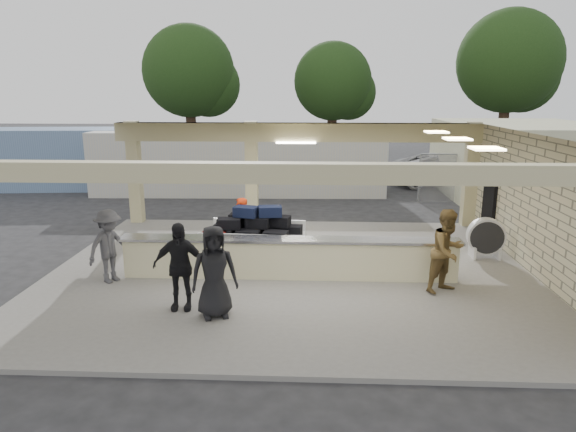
{
  "coord_description": "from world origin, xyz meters",
  "views": [
    {
      "loc": [
        0.51,
        -12.32,
        4.52
      ],
      "look_at": [
        -0.1,
        1.0,
        1.26
      ],
      "focal_mm": 32.0,
      "sensor_mm": 36.0,
      "label": 1
    }
  ],
  "objects_px": {
    "passenger_b": "(179,266)",
    "container_white": "(239,162)",
    "passenger_c": "(109,246)",
    "passenger_d": "(214,272)",
    "car_dark": "(446,167)",
    "car_white_a": "(454,170)",
    "drum_fan": "(486,237)",
    "baggage_handler": "(241,228)",
    "luggage_cart": "(253,232)",
    "car_white_b": "(530,170)",
    "container_blue": "(46,159)",
    "passenger_a": "(448,251)",
    "baggage_counter": "(289,258)"
  },
  "relations": [
    {
      "from": "passenger_b",
      "to": "container_white",
      "type": "xyz_separation_m",
      "value": [
        -0.56,
        12.98,
        0.37
      ]
    },
    {
      "from": "container_white",
      "to": "passenger_c",
      "type": "bearing_deg",
      "value": -99.11
    },
    {
      "from": "passenger_d",
      "to": "car_dark",
      "type": "relative_size",
      "value": 0.49
    },
    {
      "from": "car_white_a",
      "to": "container_white",
      "type": "bearing_deg",
      "value": 103.61
    },
    {
      "from": "passenger_b",
      "to": "passenger_d",
      "type": "relative_size",
      "value": 0.99
    },
    {
      "from": "drum_fan",
      "to": "car_dark",
      "type": "xyz_separation_m",
      "value": [
        2.36,
        13.59,
        -0.04
      ]
    },
    {
      "from": "baggage_handler",
      "to": "luggage_cart",
      "type": "bearing_deg",
      "value": 52.53
    },
    {
      "from": "car_white_b",
      "to": "luggage_cart",
      "type": "bearing_deg",
      "value": 155.92
    },
    {
      "from": "passenger_c",
      "to": "container_blue",
      "type": "relative_size",
      "value": 0.16
    },
    {
      "from": "drum_fan",
      "to": "container_white",
      "type": "distance_m",
      "value": 12.26
    },
    {
      "from": "drum_fan",
      "to": "container_blue",
      "type": "relative_size",
      "value": 0.1
    },
    {
      "from": "car_white_a",
      "to": "container_blue",
      "type": "xyz_separation_m",
      "value": [
        -19.51,
        -1.39,
        0.6
      ]
    },
    {
      "from": "car_dark",
      "to": "passenger_b",
      "type": "bearing_deg",
      "value": 161.81
    },
    {
      "from": "luggage_cart",
      "to": "car_dark",
      "type": "relative_size",
      "value": 0.69
    },
    {
      "from": "passenger_b",
      "to": "container_blue",
      "type": "relative_size",
      "value": 0.17
    },
    {
      "from": "baggage_handler",
      "to": "passenger_c",
      "type": "height_order",
      "value": "passenger_c"
    },
    {
      "from": "passenger_c",
      "to": "car_white_a",
      "type": "relative_size",
      "value": 0.31
    },
    {
      "from": "passenger_c",
      "to": "car_white_a",
      "type": "bearing_deg",
      "value": -6.63
    },
    {
      "from": "car_white_b",
      "to": "container_white",
      "type": "xyz_separation_m",
      "value": [
        -14.12,
        -2.92,
        0.69
      ]
    },
    {
      "from": "passenger_a",
      "to": "container_white",
      "type": "bearing_deg",
      "value": 82.97
    },
    {
      "from": "passenger_c",
      "to": "passenger_d",
      "type": "bearing_deg",
      "value": -88.75
    },
    {
      "from": "passenger_a",
      "to": "passenger_d",
      "type": "height_order",
      "value": "passenger_a"
    },
    {
      "from": "car_white_a",
      "to": "car_dark",
      "type": "bearing_deg",
      "value": -3.28
    },
    {
      "from": "passenger_a",
      "to": "passenger_c",
      "type": "height_order",
      "value": "passenger_a"
    },
    {
      "from": "luggage_cart",
      "to": "car_dark",
      "type": "distance_m",
      "value": 16.62
    },
    {
      "from": "baggage_handler",
      "to": "passenger_b",
      "type": "distance_m",
      "value": 3.55
    },
    {
      "from": "passenger_a",
      "to": "container_blue",
      "type": "bearing_deg",
      "value": 105.94
    },
    {
      "from": "container_blue",
      "to": "baggage_handler",
      "type": "bearing_deg",
      "value": -49.84
    },
    {
      "from": "luggage_cart",
      "to": "container_white",
      "type": "distance_m",
      "value": 10.07
    },
    {
      "from": "container_blue",
      "to": "car_dark",
      "type": "bearing_deg",
      "value": 4.31
    },
    {
      "from": "passenger_c",
      "to": "baggage_handler",
      "type": "bearing_deg",
      "value": -21.06
    },
    {
      "from": "drum_fan",
      "to": "container_white",
      "type": "relative_size",
      "value": 0.09
    },
    {
      "from": "passenger_b",
      "to": "car_white_b",
      "type": "bearing_deg",
      "value": 47.7
    },
    {
      "from": "passenger_b",
      "to": "container_blue",
      "type": "height_order",
      "value": "container_blue"
    },
    {
      "from": "car_dark",
      "to": "car_white_b",
      "type": "bearing_deg",
      "value": -98.92
    },
    {
      "from": "passenger_d",
      "to": "car_white_b",
      "type": "bearing_deg",
      "value": 33.88
    },
    {
      "from": "drum_fan",
      "to": "car_dark",
      "type": "bearing_deg",
      "value": 86.79
    },
    {
      "from": "passenger_a",
      "to": "drum_fan",
      "type": "bearing_deg",
      "value": 20.9
    },
    {
      "from": "luggage_cart",
      "to": "passenger_c",
      "type": "distance_m",
      "value": 3.6
    },
    {
      "from": "baggage_counter",
      "to": "car_dark",
      "type": "relative_size",
      "value": 2.12
    },
    {
      "from": "drum_fan",
      "to": "container_white",
      "type": "bearing_deg",
      "value": 137.35
    },
    {
      "from": "car_white_b",
      "to": "baggage_counter",
      "type": "bearing_deg",
      "value": 160.67
    },
    {
      "from": "passenger_d",
      "to": "car_dark",
      "type": "distance_m",
      "value": 19.8
    },
    {
      "from": "luggage_cart",
      "to": "container_blue",
      "type": "bearing_deg",
      "value": 139.93
    },
    {
      "from": "luggage_cart",
      "to": "passenger_b",
      "type": "xyz_separation_m",
      "value": [
        -1.18,
        -3.08,
        0.11
      ]
    },
    {
      "from": "car_dark",
      "to": "passenger_c",
      "type": "bearing_deg",
      "value": 154.57
    },
    {
      "from": "passenger_a",
      "to": "passenger_c",
      "type": "bearing_deg",
      "value": 142.92
    },
    {
      "from": "container_white",
      "to": "car_white_b",
      "type": "bearing_deg",
      "value": 9.89
    },
    {
      "from": "luggage_cart",
      "to": "baggage_handler",
      "type": "relative_size",
      "value": 1.62
    },
    {
      "from": "drum_fan",
      "to": "passenger_d",
      "type": "bearing_deg",
      "value": -142.08
    }
  ]
}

